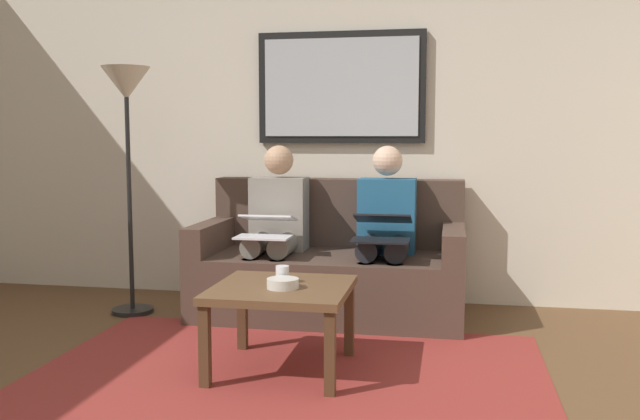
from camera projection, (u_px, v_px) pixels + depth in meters
wall_rear at (343, 123)px, 5.10m from camera, size 6.00×0.12×2.60m
area_rug at (289, 373)px, 3.52m from camera, size 2.60×1.80×0.01m
couch at (331, 267)px, 4.73m from camera, size 1.77×0.90×0.90m
framed_mirror at (341, 88)px, 4.98m from camera, size 1.21×0.05×0.79m
coffee_table at (282, 297)px, 3.54m from camera, size 0.69×0.69×0.45m
cup at (282, 274)px, 3.60m from camera, size 0.07×0.07×0.09m
bowl at (283, 283)px, 3.47m from camera, size 0.16×0.16×0.05m
person_left at (385, 227)px, 4.56m from camera, size 0.38×0.58×1.14m
laptop_black at (382, 228)px, 4.33m from camera, size 0.36×0.38×0.16m
person_right at (276, 224)px, 4.70m from camera, size 0.38×0.58×1.14m
laptop_white at (266, 226)px, 4.46m from camera, size 0.35×0.34×0.14m
standing_lamp at (127, 111)px, 4.60m from camera, size 0.32×0.32×1.66m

